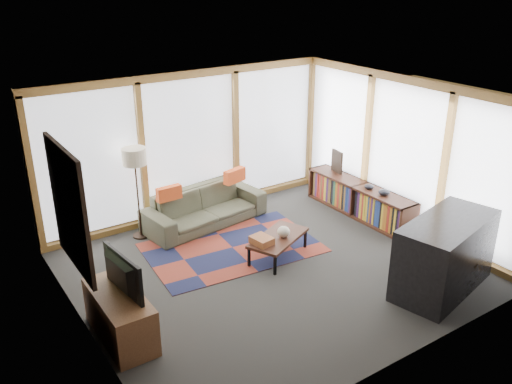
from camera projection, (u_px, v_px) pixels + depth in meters
ground at (271, 268)px, 8.11m from camera, size 5.50×5.50×0.00m
room_envelope at (277, 155)px, 8.21m from camera, size 5.52×5.02×2.62m
rug at (232, 248)px, 8.70m from camera, size 2.83×1.97×0.01m
sofa at (205, 207)px, 9.41m from camera, size 2.25×1.11×0.63m
pillow_left at (169, 193)px, 8.87m from camera, size 0.43×0.14×0.23m
pillow_right at (235, 176)px, 9.61m from camera, size 0.46×0.23×0.24m
floor_lamp at (138, 194)px, 8.79m from camera, size 0.39×0.39×1.55m
coffee_table at (278, 247)px, 8.37m from camera, size 1.18×0.92×0.35m
book_stack at (262, 240)px, 8.07m from camera, size 0.30×0.35×0.11m
vase at (284, 232)px, 8.26m from camera, size 0.22×0.22×0.17m
bookshelf at (359, 200)px, 9.77m from camera, size 0.43×2.37×0.59m
bowl_a at (384, 192)px, 9.19m from camera, size 0.22×0.22×0.10m
bowl_b at (369, 187)px, 9.45m from camera, size 0.19×0.19×0.08m
shelf_picture at (337, 161)px, 10.17m from camera, size 0.09×0.32×0.42m
tv_console at (120, 316)px, 6.49m from camera, size 0.50×1.20×0.60m
television at (116, 275)px, 6.29m from camera, size 0.21×0.88×0.50m
bar_counter at (445, 255)px, 7.43m from camera, size 1.77×1.11×1.04m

